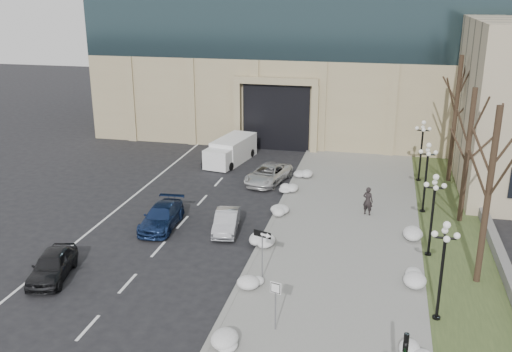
# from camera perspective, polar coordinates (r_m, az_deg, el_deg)

# --- Properties ---
(sidewalk) EXTENTS (9.00, 40.00, 0.12)m
(sidewalk) POSITION_cam_1_polar(r_m,az_deg,el_deg) (34.28, 8.63, -5.97)
(sidewalk) COLOR gray
(sidewalk) RESTS_ON ground
(curb) EXTENTS (0.30, 40.00, 0.14)m
(curb) POSITION_cam_1_polar(r_m,az_deg,el_deg) (34.82, 1.21, -5.33)
(curb) COLOR gray
(curb) RESTS_ON ground
(grass_strip) EXTENTS (4.00, 40.00, 0.10)m
(grass_strip) POSITION_cam_1_polar(r_m,az_deg,el_deg) (34.54, 19.50, -6.70)
(grass_strip) COLOR #384824
(grass_strip) RESTS_ON ground
(stone_wall) EXTENTS (0.50, 30.00, 0.70)m
(stone_wall) POSITION_cam_1_polar(r_m,az_deg,el_deg) (36.55, 22.36, -5.14)
(stone_wall) COLOR slate
(stone_wall) RESTS_ON ground
(car_a) EXTENTS (2.55, 4.42, 1.41)m
(car_a) POSITION_cam_1_polar(r_m,az_deg,el_deg) (30.92, -19.70, -8.40)
(car_a) COLOR black
(car_a) RESTS_ON ground
(car_b) EXTENTS (1.90, 4.00, 1.27)m
(car_b) POSITION_cam_1_polar(r_m,az_deg,el_deg) (34.49, -2.97, -4.58)
(car_b) COLOR #B6B8BE
(car_b) RESTS_ON ground
(car_c) EXTENTS (2.22, 4.83, 1.37)m
(car_c) POSITION_cam_1_polar(r_m,az_deg,el_deg) (35.52, -9.42, -4.03)
(car_c) COLOR navy
(car_c) RESTS_ON ground
(car_d) EXTENTS (3.30, 5.31, 1.37)m
(car_d) POSITION_cam_1_polar(r_m,az_deg,el_deg) (42.90, 1.23, 0.20)
(car_d) COLOR silver
(car_d) RESTS_ON ground
(car_e) EXTENTS (2.41, 4.61, 1.50)m
(car_e) POSITION_cam_1_polar(r_m,az_deg,el_deg) (47.65, -3.62, 2.11)
(car_e) COLOR #323237
(car_e) RESTS_ON ground
(pedestrian) EXTENTS (0.80, 0.67, 1.87)m
(pedestrian) POSITION_cam_1_polar(r_m,az_deg,el_deg) (37.21, 11.13, -2.46)
(pedestrian) COLOR black
(pedestrian) RESTS_ON sidewalk
(box_truck) EXTENTS (3.18, 6.49, 1.97)m
(box_truck) POSITION_cam_1_polar(r_m,az_deg,el_deg) (48.03, -2.53, 2.52)
(box_truck) COLOR silver
(box_truck) RESTS_ON ground
(one_way_sign) EXTENTS (0.99, 0.50, 2.72)m
(one_way_sign) POSITION_cam_1_polar(r_m,az_deg,el_deg) (28.12, 0.92, -6.50)
(one_way_sign) COLOR slate
(one_way_sign) RESTS_ON ground
(keep_sign) EXTENTS (0.50, 0.18, 2.38)m
(keep_sign) POSITION_cam_1_polar(r_m,az_deg,el_deg) (24.46, 1.97, -11.89)
(keep_sign) COLOR slate
(keep_sign) RESTS_ON ground
(snow_clump_b) EXTENTS (1.10, 1.60, 0.36)m
(snow_clump_b) POSITION_cam_1_polar(r_m,az_deg,el_deg) (24.46, -3.62, -15.93)
(snow_clump_b) COLOR silver
(snow_clump_b) RESTS_ON sidewalk
(snow_clump_c) EXTENTS (1.10, 1.60, 0.36)m
(snow_clump_c) POSITION_cam_1_polar(r_m,az_deg,el_deg) (28.63, -0.35, -10.38)
(snow_clump_c) COLOR silver
(snow_clump_c) RESTS_ON sidewalk
(snow_clump_d) EXTENTS (1.10, 1.60, 0.36)m
(snow_clump_d) POSITION_cam_1_polar(r_m,az_deg,el_deg) (32.66, 0.69, -6.56)
(snow_clump_d) COLOR silver
(snow_clump_d) RESTS_ON sidewalk
(snow_clump_e) EXTENTS (1.10, 1.60, 0.36)m
(snow_clump_e) POSITION_cam_1_polar(r_m,az_deg,el_deg) (36.95, 2.59, -3.52)
(snow_clump_e) COLOR silver
(snow_clump_e) RESTS_ON sidewalk
(snow_clump_f) EXTENTS (1.10, 1.60, 0.36)m
(snow_clump_f) POSITION_cam_1_polar(r_m,az_deg,el_deg) (40.86, 3.50, -1.35)
(snow_clump_f) COLOR silver
(snow_clump_f) RESTS_ON sidewalk
(snow_clump_g) EXTENTS (1.10, 1.60, 0.36)m
(snow_clump_g) POSITION_cam_1_polar(r_m,az_deg,el_deg) (44.30, 4.72, 0.21)
(snow_clump_g) COLOR silver
(snow_clump_g) RESTS_ON sidewalk
(snow_clump_i) EXTENTS (1.10, 1.60, 0.36)m
(snow_clump_i) POSITION_cam_1_polar(r_m,az_deg,el_deg) (29.87, 16.23, -9.88)
(snow_clump_i) COLOR silver
(snow_clump_i) RESTS_ON sidewalk
(snow_clump_j) EXTENTS (1.10, 1.60, 0.36)m
(snow_clump_j) POSITION_cam_1_polar(r_m,az_deg,el_deg) (34.86, 15.79, -5.63)
(snow_clump_j) COLOR silver
(snow_clump_j) RESTS_ON sidewalk
(lamppost_a) EXTENTS (1.18, 1.18, 4.76)m
(lamppost_a) POSITION_cam_1_polar(r_m,az_deg,el_deg) (25.86, 18.21, -7.78)
(lamppost_a) COLOR black
(lamppost_a) RESTS_ON ground
(lamppost_b) EXTENTS (1.18, 1.18, 4.76)m
(lamppost_b) POSITION_cam_1_polar(r_m,az_deg,el_deg) (31.83, 17.31, -2.71)
(lamppost_b) COLOR black
(lamppost_b) RESTS_ON ground
(lamppost_c) EXTENTS (1.18, 1.18, 4.76)m
(lamppost_c) POSITION_cam_1_polar(r_m,az_deg,el_deg) (37.97, 16.70, 0.75)
(lamppost_c) COLOR black
(lamppost_c) RESTS_ON ground
(lamppost_d) EXTENTS (1.18, 1.18, 4.76)m
(lamppost_d) POSITION_cam_1_polar(r_m,az_deg,el_deg) (44.22, 16.26, 3.23)
(lamppost_d) COLOR black
(lamppost_d) RESTS_ON ground
(tree_near) EXTENTS (3.20, 3.20, 9.00)m
(tree_near) POSITION_cam_1_polar(r_m,az_deg,el_deg) (28.90, 22.47, 0.37)
(tree_near) COLOR black
(tree_near) RESTS_ON ground
(tree_mid) EXTENTS (3.20, 3.20, 8.50)m
(tree_mid) POSITION_cam_1_polar(r_m,az_deg,el_deg) (36.61, 20.56, 3.66)
(tree_mid) COLOR black
(tree_mid) RESTS_ON ground
(tree_far) EXTENTS (3.20, 3.20, 9.50)m
(tree_far) POSITION_cam_1_polar(r_m,az_deg,el_deg) (44.24, 19.45, 7.03)
(tree_far) COLOR black
(tree_far) RESTS_ON ground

